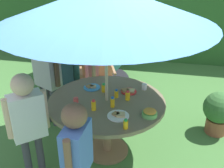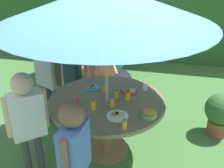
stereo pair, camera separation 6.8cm
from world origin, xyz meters
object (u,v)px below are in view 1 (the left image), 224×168
at_px(child_in_grey_shirt, 47,68).
at_px(juice_bottle_front_edge, 113,102).
at_px(snack_bowl, 150,113).
at_px(juice_bottle_near_right, 104,88).
at_px(plate_center_front, 129,91).
at_px(potted_plant, 219,111).
at_px(plate_mid_left, 118,115).
at_px(child_in_blue_shirt, 77,150).
at_px(patio_umbrella, 106,4).
at_px(child_in_pink_shirt, 92,67).
at_px(juice_bottle_far_left, 128,96).
at_px(wooden_chair, 97,74).
at_px(juice_bottle_far_right, 126,124).
at_px(child_in_white_shirt, 27,116).
at_px(plate_center_back, 92,87).
at_px(dome_tent, 83,41).
at_px(juice_bottle_near_left, 94,105).
at_px(cup_near, 144,87).
at_px(juice_bottle_mid_right, 116,94).
at_px(garden_table, 107,108).

relative_size(child_in_grey_shirt, juice_bottle_front_edge, 11.21).
distance_m(snack_bowl, juice_bottle_near_right, 0.74).
distance_m(plate_center_front, juice_bottle_near_right, 0.30).
bearing_deg(potted_plant, juice_bottle_near_right, -161.31).
bearing_deg(plate_mid_left, child_in_blue_shirt, -109.90).
relative_size(child_in_grey_shirt, snack_bowl, 8.58).
xyz_separation_m(patio_umbrella, child_in_pink_shirt, (-0.44, 0.95, -1.10)).
distance_m(potted_plant, juice_bottle_far_left, 1.40).
relative_size(wooden_chair, plate_mid_left, 4.14).
height_order(juice_bottle_far_left, juice_bottle_far_right, juice_bottle_far_left).
distance_m(child_in_white_shirt, child_in_blue_shirt, 0.73).
relative_size(potted_plant, plate_center_back, 2.94).
height_order(dome_tent, child_in_blue_shirt, dome_tent).
xyz_separation_m(plate_center_front, juice_bottle_near_right, (-0.30, -0.05, 0.04)).
relative_size(child_in_pink_shirt, child_in_white_shirt, 0.90).
xyz_separation_m(child_in_pink_shirt, juice_bottle_near_left, (0.35, -1.19, 0.07)).
distance_m(child_in_white_shirt, cup_near, 1.44).
height_order(child_in_blue_shirt, juice_bottle_near_left, child_in_blue_shirt).
relative_size(potted_plant, child_in_white_shirt, 0.48).
distance_m(plate_center_front, cup_near, 0.21).
bearing_deg(child_in_pink_shirt, juice_bottle_far_left, 12.19).
distance_m(wooden_chair, juice_bottle_mid_right, 1.22).
xyz_separation_m(patio_umbrella, child_in_white_shirt, (-0.68, -0.60, -1.01)).
bearing_deg(plate_mid_left, juice_bottle_near_right, 118.35).
bearing_deg(garden_table, wooden_chair, 110.03).
bearing_deg(juice_bottle_front_edge, dome_tent, 115.00).
bearing_deg(dome_tent, child_in_pink_shirt, -54.02).
xyz_separation_m(garden_table, child_in_blue_shirt, (-0.04, -0.97, 0.16)).
xyz_separation_m(child_in_blue_shirt, juice_bottle_far_left, (0.28, 1.02, 0.01)).
bearing_deg(plate_center_back, plate_mid_left, -52.13).
relative_size(patio_umbrella, plate_center_back, 10.65).
xyz_separation_m(wooden_chair, snack_bowl, (0.94, -1.40, 0.25)).
height_order(dome_tent, juice_bottle_near_right, dome_tent).
xyz_separation_m(potted_plant, plate_center_front, (-1.18, -0.45, 0.41)).
relative_size(garden_table, patio_umbrella, 0.61).
height_order(child_in_blue_shirt, plate_center_front, child_in_blue_shirt).
distance_m(potted_plant, plate_center_front, 1.33).
height_order(plate_center_back, juice_bottle_near_left, juice_bottle_near_left).
relative_size(child_in_grey_shirt, plate_center_front, 7.11).
bearing_deg(garden_table, child_in_grey_shirt, 154.13).
relative_size(patio_umbrella, juice_bottle_near_left, 18.06).
xyz_separation_m(plate_center_back, juice_bottle_near_left, (0.16, -0.51, 0.05)).
bearing_deg(potted_plant, garden_table, -153.59).
xyz_separation_m(dome_tent, child_in_white_shirt, (0.22, -2.61, 0.03)).
bearing_deg(juice_bottle_mid_right, wooden_chair, 115.88).
height_order(juice_bottle_near_right, cup_near, juice_bottle_near_right).
bearing_deg(snack_bowl, plate_mid_left, -167.54).
height_order(child_in_white_shirt, juice_bottle_front_edge, child_in_white_shirt).
bearing_deg(cup_near, juice_bottle_near_left, -129.45).
relative_size(child_in_white_shirt, snack_bowl, 7.93).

